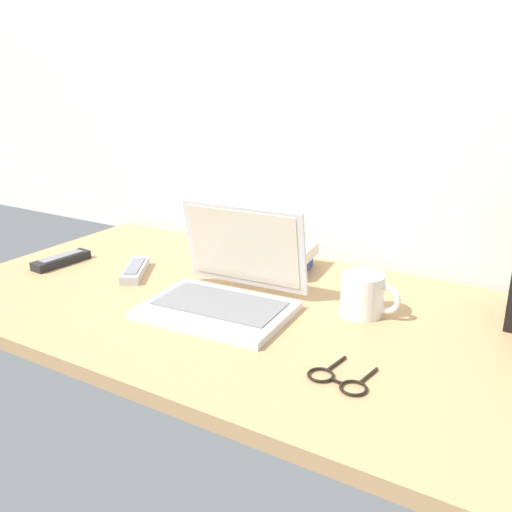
{
  "coord_description": "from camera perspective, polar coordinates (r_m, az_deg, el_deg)",
  "views": [
    {
      "loc": [
        0.52,
        -0.96,
        0.53
      ],
      "look_at": [
        -0.06,
        0.0,
        0.15
      ],
      "focal_mm": 38.78,
      "sensor_mm": 36.0,
      "label": 1
    }
  ],
  "objects": [
    {
      "name": "eyeglasses",
      "position": [
        0.96,
        8.46,
        -12.56
      ],
      "size": [
        0.12,
        0.12,
        0.01
      ],
      "color": "black",
      "rests_on": "desk"
    },
    {
      "name": "remote_control_far",
      "position": [
        1.45,
        -12.38,
        -1.44
      ],
      "size": [
        0.12,
        0.16,
        0.02
      ],
      "color": "#B7B7B7",
      "rests_on": "desk"
    },
    {
      "name": "laptop",
      "position": [
        1.21,
        -3.07,
        -3.22
      ],
      "size": [
        0.32,
        0.28,
        0.22
      ],
      "color": "silver",
      "rests_on": "desk"
    },
    {
      "name": "coffee_mug",
      "position": [
        1.2,
        11.04,
        -3.93
      ],
      "size": [
        0.13,
        0.09,
        0.09
      ],
      "color": "white",
      "rests_on": "desk"
    },
    {
      "name": "book_stack",
      "position": [
        1.45,
        1.79,
        -0.06
      ],
      "size": [
        0.21,
        0.18,
        0.06
      ],
      "color": "#334C99",
      "rests_on": "desk"
    },
    {
      "name": "remote_control_near",
      "position": [
        1.58,
        -19.44,
        -0.4
      ],
      "size": [
        0.06,
        0.16,
        0.02
      ],
      "color": "black",
      "rests_on": "desk"
    },
    {
      "name": "desk",
      "position": [
        1.21,
        2.26,
        -6.51
      ],
      "size": [
        1.6,
        0.76,
        0.03
      ],
      "color": "tan",
      "rests_on": "ground"
    }
  ]
}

